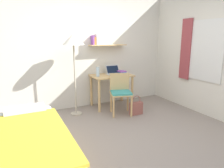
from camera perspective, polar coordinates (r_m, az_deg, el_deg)
The scene contains 11 objects.
ground_plane at distance 3.41m, azimuth 5.74°, elevation -15.68°, with size 5.28×5.28×0.00m, color gray.
wall_back at distance 4.83m, azimuth -6.79°, elevation 9.06°, with size 4.40×0.27×2.60m.
wall_right at distance 4.45m, azimuth 28.77°, elevation 7.22°, with size 0.10×4.40×2.60m.
bed at distance 2.94m, azimuth -21.56°, elevation -16.24°, with size 0.89×2.06×0.54m.
desk at distance 4.81m, azimuth -0.14°, elevation 0.80°, with size 0.94×0.59×0.76m.
desk_chair at distance 4.37m, azimuth 2.42°, elevation -2.03°, with size 0.55×0.54×0.86m.
standing_lamp at distance 4.23m, azimuth -10.69°, elevation 11.17°, with size 0.44×0.44×1.69m.
laptop at distance 4.88m, azimuth 0.35°, elevation 3.42°, with size 0.34×0.23×0.21m.
water_bottle at distance 4.59m, azimuth -3.97°, elevation 3.44°, with size 0.07×0.07×0.21m, color silver.
book_stack at distance 4.91m, azimuth 2.72°, elevation 3.31°, with size 0.18×0.22×0.08m.
handbag at distance 4.43m, azimuth 6.75°, elevation -6.61°, with size 0.28×0.11×0.42m.
Camera 1 is at (-1.61, -2.52, 1.64)m, focal length 32.79 mm.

